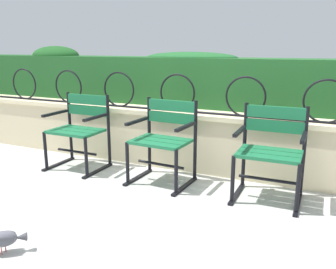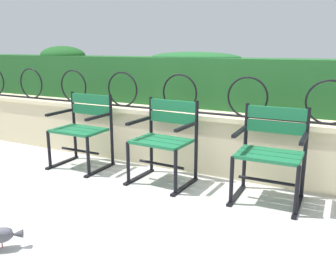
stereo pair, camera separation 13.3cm
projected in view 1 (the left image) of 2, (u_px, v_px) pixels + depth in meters
The scene contains 8 objects.
ground_plane at pixel (165, 191), 3.49m from camera, with size 60.00×60.00×0.00m, color #B7B5AF.
stone_wall at pixel (194, 140), 4.10m from camera, with size 7.97×0.41×0.66m.
iron_arch_fence at pixel (179, 95), 3.98m from camera, with size 7.42×0.02×0.42m.
hedge_row at pixel (207, 80), 4.33m from camera, with size 7.81×0.51×0.71m.
park_chair_left at pixel (80, 128), 4.11m from camera, with size 0.60×0.52×0.84m.
park_chair_centre at pixel (164, 138), 3.67m from camera, with size 0.62×0.55×0.84m.
park_chair_right at pixel (271, 150), 3.26m from camera, with size 0.59×0.53×0.85m.
pigeon_far_side at pixel (3, 238), 2.43m from camera, with size 0.24×0.22×0.22m.
Camera 1 is at (1.40, -2.94, 1.37)m, focal length 38.63 mm.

